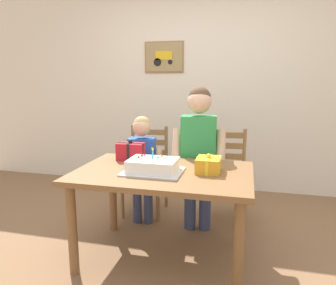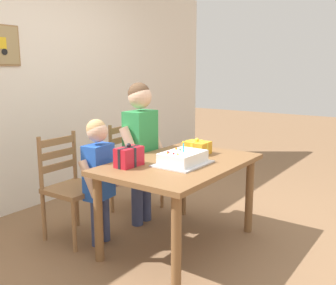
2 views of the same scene
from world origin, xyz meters
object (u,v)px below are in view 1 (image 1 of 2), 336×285
object	(u,v)px
gift_box_red_large	(208,165)
child_older	(199,145)
dining_table	(163,183)
chair_left	(146,170)
child_younger	(142,160)
gift_box_beside_cake	(131,152)
chair_right	(225,175)
birthday_cake	(153,166)

from	to	relation	value
gift_box_red_large	child_older	size ratio (longest dim) A/B	0.16
dining_table	chair_left	size ratio (longest dim) A/B	1.46
child_younger	gift_box_beside_cake	bearing A→B (deg)	-88.51
gift_box_red_large	chair_right	xyz separation A→B (m)	(0.08, 0.82, -0.32)
gift_box_beside_cake	chair_left	world-z (taller)	chair_left
chair_left	child_younger	world-z (taller)	child_younger
chair_left	child_older	xyz separation A→B (m)	(0.61, -0.29, 0.36)
birthday_cake	child_older	world-z (taller)	child_older
dining_table	chair_left	world-z (taller)	chair_left
gift_box_red_large	chair_right	distance (m)	0.88
dining_table	chair_right	world-z (taller)	chair_right
birthday_cake	gift_box_beside_cake	size ratio (longest dim) A/B	1.89
dining_table	child_older	world-z (taller)	child_older
dining_table	child_younger	size ratio (longest dim) A/B	1.24
dining_table	gift_box_beside_cake	size ratio (longest dim) A/B	5.76
chair_left	child_younger	xyz separation A→B (m)	(0.06, -0.29, 0.19)
gift_box_red_large	dining_table	bearing A→B (deg)	-171.81
chair_left	child_older	distance (m)	0.76
birthday_cake	child_younger	xyz separation A→B (m)	(-0.30, 0.64, -0.13)
child_older	gift_box_beside_cake	bearing A→B (deg)	-148.63
child_older	chair_right	bearing A→B (deg)	51.78
dining_table	birthday_cake	world-z (taller)	birthday_cake
gift_box_red_large	chair_right	world-z (taller)	chair_right
gift_box_red_large	chair_left	world-z (taller)	chair_left
chair_left	child_younger	distance (m)	0.35
gift_box_beside_cake	gift_box_red_large	bearing A→B (deg)	-15.64
dining_table	child_older	size ratio (longest dim) A/B	0.99
child_older	birthday_cake	bearing A→B (deg)	-111.25
gift_box_red_large	chair_left	bearing A→B (deg)	132.88
chair_right	child_older	bearing A→B (deg)	-128.22
gift_box_red_large	child_younger	xyz separation A→B (m)	(-0.70, 0.52, -0.13)
dining_table	child_younger	xyz separation A→B (m)	(-0.36, 0.57, 0.02)
gift_box_red_large	child_older	xyz separation A→B (m)	(-0.15, 0.52, 0.04)
dining_table	gift_box_beside_cake	bearing A→B (deg)	145.66
chair_right	gift_box_red_large	bearing A→B (deg)	-95.47
gift_box_red_large	gift_box_beside_cake	bearing A→B (deg)	164.36
gift_box_beside_cake	chair_left	distance (m)	0.71
child_younger	birthday_cake	bearing A→B (deg)	-64.72
gift_box_beside_cake	child_younger	size ratio (longest dim) A/B	0.22
birthday_cake	gift_box_beside_cake	bearing A→B (deg)	133.56
gift_box_red_large	child_younger	bearing A→B (deg)	143.26
birthday_cake	gift_box_beside_cake	xyz separation A→B (m)	(-0.29, 0.31, 0.03)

